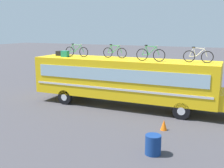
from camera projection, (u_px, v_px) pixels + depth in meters
name	position (u px, v px, depth m)	size (l,w,h in m)	color
ground_plane	(122.00, 106.00, 17.55)	(120.00, 120.00, 0.00)	#423F44
bus	(125.00, 79.00, 17.13)	(12.64, 2.57, 3.00)	yellow
luggage_bag_1	(60.00, 53.00, 19.03)	(0.51, 0.44, 0.32)	black
luggage_bag_2	(65.00, 54.00, 18.20)	(0.47, 0.33, 0.40)	#1E7F66
rooftop_bicycle_1	(77.00, 51.00, 18.27)	(1.73, 0.44, 0.87)	black
rooftop_bicycle_2	(115.00, 52.00, 17.51)	(1.63, 0.44, 0.87)	black
rooftop_bicycle_3	(150.00, 54.00, 15.77)	(1.71, 0.44, 0.94)	black
rooftop_bicycle_4	(198.00, 56.00, 15.10)	(1.62, 0.44, 0.88)	black
trash_bin	(153.00, 145.00, 10.75)	(0.63, 0.63, 0.79)	navy
traffic_cone	(164.00, 125.00, 13.34)	(0.32, 0.32, 0.52)	orange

